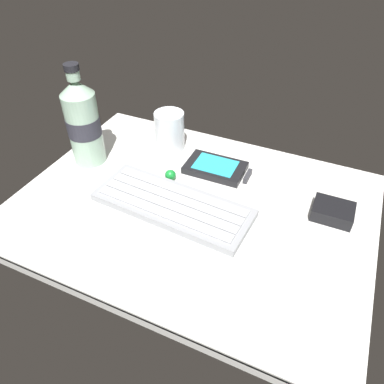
{
  "coord_description": "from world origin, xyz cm",
  "views": [
    {
      "loc": [
        21.04,
        -46.06,
        45.75
      ],
      "look_at": [
        0.0,
        0.0,
        3.0
      ],
      "focal_mm": 34.61,
      "sensor_mm": 36.0,
      "label": 1
    }
  ],
  "objects_px": {
    "keyboard": "(172,204)",
    "handheld_device": "(218,168)",
    "water_bottle": "(83,122)",
    "trackball_mouse": "(170,175)",
    "juice_cup": "(170,132)",
    "charger_block": "(333,211)"
  },
  "relations": [
    {
      "from": "charger_block",
      "to": "juice_cup",
      "type": "bearing_deg",
      "value": 167.68
    },
    {
      "from": "trackball_mouse",
      "to": "handheld_device",
      "type": "bearing_deg",
      "value": 40.32
    },
    {
      "from": "keyboard",
      "to": "handheld_device",
      "type": "height_order",
      "value": "keyboard"
    },
    {
      "from": "juice_cup",
      "to": "trackball_mouse",
      "type": "xyz_separation_m",
      "value": [
        0.05,
        -0.1,
        -0.03
      ]
    },
    {
      "from": "water_bottle",
      "to": "charger_block",
      "type": "bearing_deg",
      "value": 3.87
    },
    {
      "from": "juice_cup",
      "to": "water_bottle",
      "type": "xyz_separation_m",
      "value": [
        -0.13,
        -0.11,
        0.05
      ]
    },
    {
      "from": "juice_cup",
      "to": "trackball_mouse",
      "type": "bearing_deg",
      "value": -62.69
    },
    {
      "from": "juice_cup",
      "to": "keyboard",
      "type": "bearing_deg",
      "value": -61.73
    },
    {
      "from": "handheld_device",
      "to": "water_bottle",
      "type": "distance_m",
      "value": 0.29
    },
    {
      "from": "juice_cup",
      "to": "water_bottle",
      "type": "relative_size",
      "value": 0.41
    },
    {
      "from": "juice_cup",
      "to": "water_bottle",
      "type": "bearing_deg",
      "value": -139.79
    },
    {
      "from": "juice_cup",
      "to": "charger_block",
      "type": "relative_size",
      "value": 1.21
    },
    {
      "from": "water_bottle",
      "to": "keyboard",
      "type": "bearing_deg",
      "value": -15.53
    },
    {
      "from": "keyboard",
      "to": "juice_cup",
      "type": "relative_size",
      "value": 3.5
    },
    {
      "from": "keyboard",
      "to": "charger_block",
      "type": "bearing_deg",
      "value": 19.9
    },
    {
      "from": "keyboard",
      "to": "juice_cup",
      "type": "xyz_separation_m",
      "value": [
        -0.09,
        0.18,
        0.03
      ]
    },
    {
      "from": "keyboard",
      "to": "water_bottle",
      "type": "height_order",
      "value": "water_bottle"
    },
    {
      "from": "water_bottle",
      "to": "charger_block",
      "type": "xyz_separation_m",
      "value": [
        0.49,
        0.03,
        -0.08
      ]
    },
    {
      "from": "trackball_mouse",
      "to": "keyboard",
      "type": "bearing_deg",
      "value": -60.4
    },
    {
      "from": "handheld_device",
      "to": "trackball_mouse",
      "type": "height_order",
      "value": "trackball_mouse"
    },
    {
      "from": "juice_cup",
      "to": "water_bottle",
      "type": "distance_m",
      "value": 0.18
    },
    {
      "from": "water_bottle",
      "to": "trackball_mouse",
      "type": "xyz_separation_m",
      "value": [
        0.19,
        0.01,
        -0.08
      ]
    }
  ]
}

